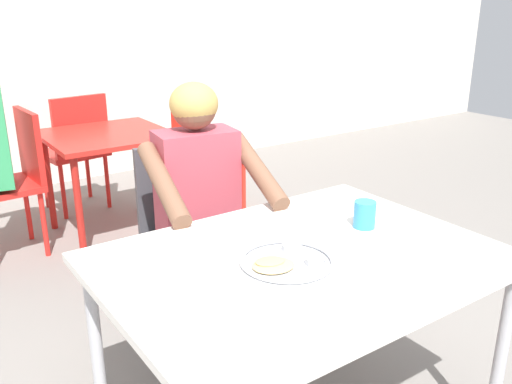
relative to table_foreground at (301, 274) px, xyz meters
The scene contains 9 objects.
table_foreground is the anchor object (origin of this frame).
thali_tray 0.11m from the table_foreground, 165.07° to the right, with size 0.30×0.30×0.03m.
drinking_cup 0.37m from the table_foreground, ahead, with size 0.08×0.08×0.10m.
chair_foreground 0.92m from the table_foreground, 86.57° to the left, with size 0.48×0.45×0.89m.
diner_foreground 0.68m from the table_foreground, 87.49° to the left, with size 0.54×0.59×1.20m.
table_background_red 2.19m from the table_foreground, 85.95° to the left, with size 0.77×0.77×0.71m.
chair_red_left 2.28m from the table_foreground, 100.55° to the left, with size 0.42×0.43×0.90m.
chair_red_right 2.27m from the table_foreground, 68.50° to the left, with size 0.51×0.47×0.85m.
chair_red_far 2.76m from the table_foreground, 87.59° to the left, with size 0.48×0.46×0.89m.
Camera 1 is at (-1.11, -1.18, 1.50)m, focal length 38.26 mm.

